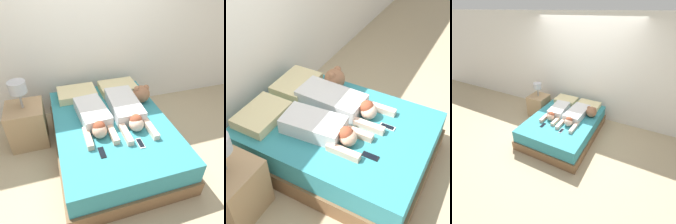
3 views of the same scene
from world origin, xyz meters
TOP-DOWN VIEW (x-y plane):
  - ground_plane at (0.00, 0.00)m, footprint 12.00×12.00m
  - wall_back at (0.00, 1.14)m, footprint 12.00×0.06m
  - bed at (0.00, 0.00)m, footprint 1.47×1.97m
  - pillow_head_left at (-0.32, 0.73)m, footprint 0.55×0.40m
  - pillow_head_right at (0.32, 0.73)m, footprint 0.55×0.40m
  - person_left at (-0.22, 0.06)m, footprint 0.39×0.90m
  - person_right at (0.23, 0.10)m, footprint 0.39×1.06m
  - cell_phone_left at (-0.26, -0.48)m, footprint 0.06×0.16m
  - cell_phone_right at (0.19, -0.47)m, footprint 0.06×0.16m
  - plush_toy at (0.53, 0.33)m, footprint 0.24×0.24m
  - nightstand at (-1.06, 0.50)m, footprint 0.49×0.49m

SIDE VIEW (x-z plane):
  - ground_plane at x=0.00m, z-range 0.00..0.00m
  - bed at x=0.00m, z-range 0.00..0.47m
  - nightstand at x=-1.06m, z-range -0.16..0.79m
  - cell_phone_left at x=-0.26m, z-range 0.47..0.48m
  - cell_phone_right at x=0.19m, z-range 0.47..0.48m
  - pillow_head_left at x=-0.32m, z-range 0.47..0.58m
  - pillow_head_right at x=0.32m, z-range 0.47..0.58m
  - person_right at x=0.23m, z-range 0.45..0.66m
  - person_left at x=-0.22m, z-range 0.45..0.65m
  - plush_toy at x=0.53m, z-range 0.47..0.73m
  - wall_back at x=0.00m, z-range 0.00..2.60m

